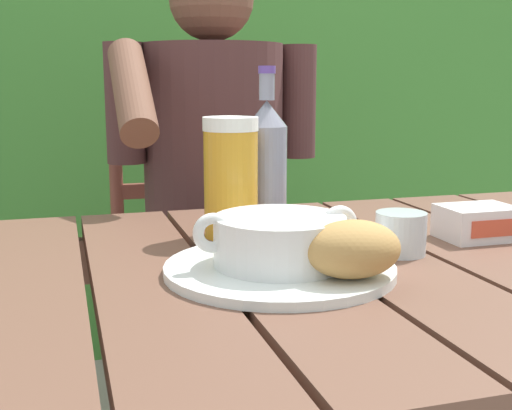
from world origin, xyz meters
name	(u,v)px	position (x,y,z in m)	size (l,w,h in m)	color
dining_table	(269,329)	(0.00, 0.00, 0.63)	(1.40, 0.80, 0.72)	brown
hedge_backdrop	(124,89)	(-0.02, 1.75, 0.93)	(3.13, 0.89, 1.87)	#418433
chair_near_diner	(201,260)	(0.08, 0.84, 0.50)	(0.43, 0.45, 1.03)	brown
person_eating	(216,182)	(0.08, 0.64, 0.73)	(0.48, 0.47, 1.25)	#502E2D
serving_plate	(277,269)	(0.00, -0.04, 0.73)	(0.29, 0.29, 0.01)	white
soup_bowl	(278,239)	(0.00, -0.04, 0.77)	(0.22, 0.17, 0.07)	white
bread_roll	(353,249)	(0.06, -0.12, 0.77)	(0.12, 0.09, 0.07)	tan
beer_glass	(231,177)	(-0.01, 0.17, 0.81)	(0.09, 0.09, 0.19)	orange
beer_bottle	(267,162)	(0.06, 0.21, 0.83)	(0.07, 0.07, 0.26)	gray
water_glass_small	(401,233)	(0.19, 0.00, 0.75)	(0.07, 0.07, 0.06)	silver
butter_tub	(477,223)	(0.35, 0.05, 0.75)	(0.11, 0.09, 0.05)	white
table_knife	(361,240)	(0.17, 0.07, 0.73)	(0.15, 0.02, 0.01)	silver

